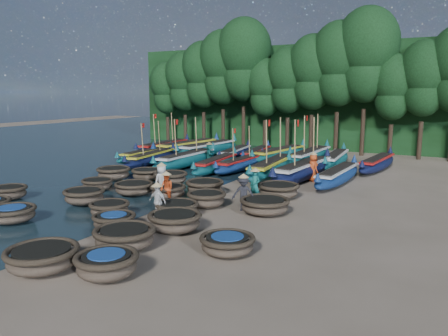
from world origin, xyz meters
The scene contains 59 objects.
ground centered at (0.00, 0.00, 0.00)m, with size 120.00×120.00×0.00m, color gray.
foliage_wall centered at (0.00, 23.50, 5.00)m, with size 40.00×3.00×10.00m, color black.
coracle_3 centered at (1.15, -10.39, 0.43)m, with size 2.64×2.64×0.76m.
coracle_4 centered at (3.28, -9.82, 0.44)m, with size 2.05×2.05×0.76m.
coracle_6 centered at (-4.28, -7.53, 0.39)m, with size 2.03×2.03×0.68m.
coracle_7 centered at (0.19, -6.16, 0.37)m, with size 1.81×1.81×0.63m.
coracle_8 centered at (2.11, -7.71, 0.45)m, with size 2.22×2.22×0.79m.
coracle_9 centered at (5.54, -6.43, 0.39)m, with size 2.07×2.07×0.67m.
coracle_10 centered at (-8.02, -4.95, 0.40)m, with size 2.09×2.09×0.70m.
coracle_11 centered at (-3.86, -3.85, 0.44)m, with size 2.25×2.25×0.77m.
coracle_12 centered at (-1.20, -4.93, 0.40)m, with size 2.12×2.12×0.69m.
coracle_13 centered at (1.38, -3.42, 0.38)m, with size 2.10×2.10×0.66m.
coracle_14 centered at (2.54, -5.24, 0.45)m, with size 2.18×2.18×0.78m.
coracle_15 centered at (-5.62, -1.16, 0.37)m, with size 1.90×1.90×0.64m.
coracle_16 centered at (-3.01, -1.11, 0.40)m, with size 2.21×2.21×0.70m.
coracle_17 centered at (-0.94, -0.89, 0.41)m, with size 1.87×1.87×0.72m.
coracle_18 centered at (1.72, -1.43, 0.43)m, with size 2.10×2.10×0.76m.
coracle_19 centered at (4.67, -1.20, 0.42)m, with size 2.80×2.80×0.74m.
coracle_20 centered at (-6.77, 1.40, 0.47)m, with size 2.12×2.12×0.82m.
coracle_21 centered at (-4.93, 2.37, 0.42)m, with size 2.18×2.18×0.73m.
coracle_22 centered at (-2.83, 2.00, 0.44)m, with size 2.28×2.28×0.77m.
coracle_23 centered at (0.36, 0.69, 0.46)m, with size 2.30×2.30×0.81m.
coracle_24 centered at (4.09, 1.91, 0.45)m, with size 2.21×2.21×0.78m.
long_boat_1 centered at (-9.88, 8.59, 0.49)m, with size 1.41×7.34×1.29m.
long_boat_2 centered at (-8.39, 7.30, 0.52)m, with size 2.43×7.66×3.28m.
long_boat_3 centered at (-5.51, 7.78, 0.57)m, with size 1.60×8.52×3.62m.
long_boat_4 centered at (-2.67, 7.25, 0.51)m, with size 2.20×7.63×1.35m.
long_boat_5 centered at (-1.25, 8.32, 0.49)m, with size 1.50×7.27×3.09m.
long_boat_6 centered at (1.52, 7.36, 0.61)m, with size 2.28×8.98×3.82m.
long_boat_7 centered at (3.66, 7.23, 0.62)m, with size 2.24×9.15×3.89m.
long_boat_8 centered at (5.90, 7.05, 0.52)m, with size 1.68×7.79×1.37m.
long_boat_9 centered at (-11.26, 12.81, 0.58)m, with size 1.85×8.57×3.64m.
long_boat_10 centered at (-9.24, 13.67, 0.62)m, with size 2.65×9.12×1.62m.
long_boat_11 centered at (-7.08, 13.61, 0.61)m, with size 2.28×9.07×1.60m.
long_boat_12 centered at (-4.00, 12.73, 0.50)m, with size 2.30×7.43×1.32m.
long_boat_13 centered at (-2.34, 13.36, 0.50)m, with size 2.25×7.36×1.31m.
long_boat_14 centered at (-0.40, 13.57, 0.57)m, with size 2.68×8.49×1.51m.
long_boat_15 centered at (2.14, 13.39, 0.61)m, with size 1.86×8.99×3.82m.
long_boat_16 centered at (4.15, 13.15, 0.55)m, with size 2.06×8.17×1.44m.
long_boat_17 centered at (7.19, 12.94, 0.52)m, with size 2.04×7.74×1.37m.
fisherman_0 centered at (-1.35, -0.83, 0.94)m, with size 0.81×1.00×1.97m.
fisherman_1 centered at (3.29, 0.74, 0.92)m, with size 0.69×0.57×1.84m.
fisherman_2 centered at (-0.45, -1.67, 0.82)m, with size 0.88×0.78×1.72m.
fisherman_3 centered at (3.55, -1.12, 0.87)m, with size 1.23×0.97×1.86m.
fisherman_4 centered at (0.80, -4.06, 0.84)m, with size 0.91×0.52×1.72m.
fisherman_5 centered at (-4.60, 9.58, 0.85)m, with size 1.09×1.56×1.82m.
fisherman_6 centered at (4.34, 7.06, 0.93)m, with size 1.01×0.99×1.96m.
tree_0 centered at (-16.00, 20.00, 5.97)m, with size 3.68×3.68×8.68m.
tree_1 centered at (-13.70, 20.00, 6.65)m, with size 4.09×4.09×9.65m.
tree_2 centered at (-11.40, 20.00, 7.32)m, with size 4.51×4.51×10.63m.
tree_3 centered at (-9.10, 20.00, 8.00)m, with size 4.92×4.92×11.60m.
tree_4 centered at (-6.80, 20.00, 8.67)m, with size 5.34×5.34×12.58m.
tree_5 centered at (-4.50, 20.00, 5.97)m, with size 3.68×3.68×8.68m.
tree_6 centered at (-2.20, 20.00, 6.65)m, with size 4.09×4.09×9.65m.
tree_7 centered at (0.10, 20.00, 7.32)m, with size 4.51×4.51×10.63m.
tree_8 centered at (2.40, 20.00, 8.00)m, with size 4.92×4.92×11.60m.
tree_9 centered at (4.70, 20.00, 8.67)m, with size 5.34×5.34×12.58m.
tree_10 centered at (7.00, 20.00, 5.97)m, with size 3.68×3.68×8.68m.
tree_11 centered at (9.30, 20.00, 6.65)m, with size 4.09×4.09×9.65m.
Camera 1 is at (12.23, -18.95, 5.48)m, focal length 35.00 mm.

